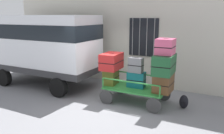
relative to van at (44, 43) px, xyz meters
name	(u,v)px	position (x,y,z in m)	size (l,w,h in m)	color
ground_plane	(106,100)	(3.11, -0.45, -1.75)	(40.00, 40.00, 0.00)	gray
building_wall	(133,24)	(3.12, 1.89, 0.74)	(12.00, 0.38, 5.00)	beige
van	(44,43)	(0.00, 0.00, 0.00)	(4.53, 1.96, 2.86)	silver
luggage_cart	(136,90)	(4.07, -0.13, -1.34)	(2.08, 1.22, 0.52)	#2D8438
cart_railing	(136,79)	(4.07, -0.13, -0.95)	(1.95, 1.09, 0.35)	#2D8438
suitcase_left_bottom	(111,77)	(3.16, -0.16, -0.98)	(0.47, 0.63, 0.52)	#4C5119
suitcase_left_middle	(111,61)	(3.16, -0.12, -0.44)	(0.61, 0.90, 0.56)	#B21E1E
suitcase_midleft_bottom	(136,80)	(4.07, -0.09, -0.97)	(0.60, 0.39, 0.52)	#0F5960
suitcase_midleft_middle	(136,65)	(4.07, -0.17, -0.47)	(0.47, 0.27, 0.49)	slate
suitcase_center_bottom	(163,83)	(4.98, -0.14, -0.95)	(0.55, 0.71, 0.58)	brown
suitcase_center_middle	(164,64)	(4.98, -0.15, -0.36)	(0.59, 1.00, 0.60)	#194C28
suitcase_center_top	(165,47)	(4.98, -0.12, 0.19)	(0.52, 0.63, 0.48)	#CC4C72
backpack	(184,102)	(5.60, 0.06, -1.54)	(0.27, 0.22, 0.44)	black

